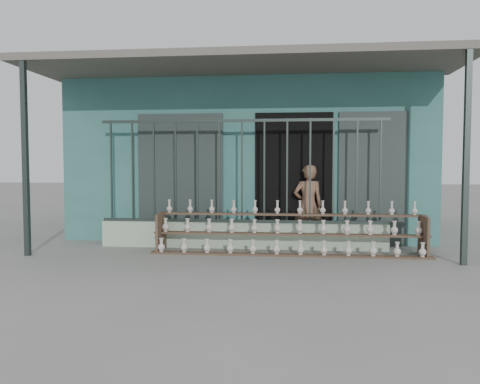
# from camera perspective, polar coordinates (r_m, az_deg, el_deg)

# --- Properties ---
(ground) EXTENTS (60.00, 60.00, 0.00)m
(ground) POSITION_cam_1_polar(r_m,az_deg,el_deg) (6.98, -0.88, -8.70)
(ground) COLOR slate
(workshop_building) EXTENTS (7.40, 6.60, 3.21)m
(workshop_building) POSITION_cam_1_polar(r_m,az_deg,el_deg) (11.04, 1.81, 4.18)
(workshop_building) COLOR #316864
(workshop_building) RESTS_ON ground
(parapet_wall) EXTENTS (5.00, 0.20, 0.45)m
(parapet_wall) POSITION_cam_1_polar(r_m,az_deg,el_deg) (8.21, 0.22, -5.28)
(parapet_wall) COLOR #A4BCA1
(parapet_wall) RESTS_ON ground
(security_fence) EXTENTS (5.00, 0.04, 1.80)m
(security_fence) POSITION_cam_1_polar(r_m,az_deg,el_deg) (8.12, 0.22, 2.58)
(security_fence) COLOR #283330
(security_fence) RESTS_ON parapet_wall
(shelf_rack) EXTENTS (4.50, 0.68, 0.85)m
(shelf_rack) POSITION_cam_1_polar(r_m,az_deg,el_deg) (7.74, 5.93, -4.81)
(shelf_rack) COLOR brown
(shelf_rack) RESTS_ON ground
(elderly_woman) EXTENTS (0.59, 0.45, 1.46)m
(elderly_woman) POSITION_cam_1_polar(r_m,az_deg,el_deg) (8.46, 8.30, -1.62)
(elderly_woman) COLOR brown
(elderly_woman) RESTS_ON ground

